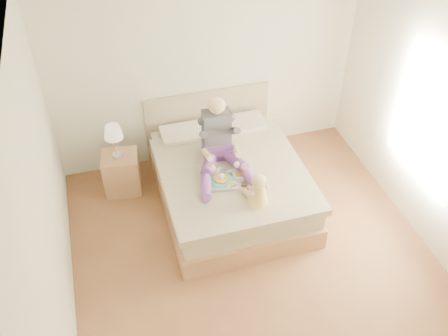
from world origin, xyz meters
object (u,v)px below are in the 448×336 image
object	(u,v)px
nightstand	(122,173)
baby	(258,191)
adult	(220,145)
tray	(229,178)
bed	(228,179)

from	to	relation	value
nightstand	baby	xyz separation A→B (m)	(1.37, -1.30, 0.50)
nightstand	adult	xyz separation A→B (m)	(1.16, -0.51, 0.58)
tray	baby	xyz separation A→B (m)	(0.20, -0.42, 0.13)
bed	tray	bearing A→B (deg)	-104.83
bed	baby	xyz separation A→B (m)	(0.10, -0.76, 0.45)
adult	tray	world-z (taller)	adult
adult	tray	size ratio (longest dim) A/B	1.90
baby	nightstand	bearing A→B (deg)	117.80
tray	baby	world-z (taller)	baby
nightstand	bed	bearing A→B (deg)	-15.55
bed	tray	xyz separation A→B (m)	(-0.09, -0.34, 0.32)
nightstand	baby	size ratio (longest dim) A/B	1.40
nightstand	tray	distance (m)	1.51
bed	baby	world-z (taller)	baby
bed	baby	size ratio (longest dim) A/B	5.57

